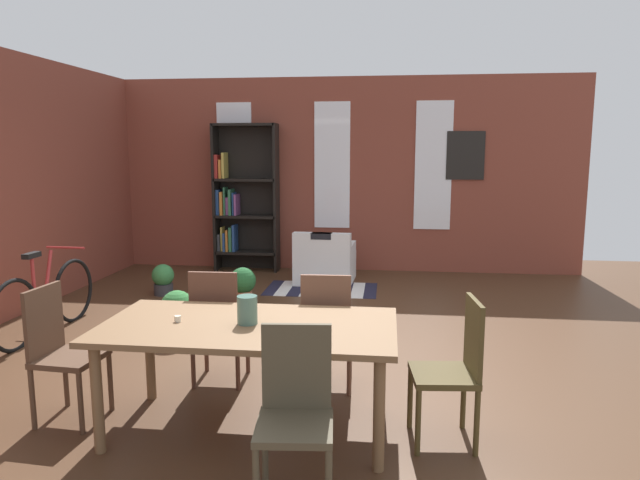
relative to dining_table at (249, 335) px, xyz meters
The scene contains 21 objects.
ground_plane 1.35m from the dining_table, 88.52° to the left, with size 10.73×10.73×0.00m, color #4B301E.
back_wall_brick 5.42m from the dining_table, 89.68° to the left, with size 7.59×0.12×2.97m, color brown.
window_pane_0 5.58m from the dining_table, 105.93° to the left, with size 0.55×0.02×1.93m, color white.
window_pane_1 5.37m from the dining_table, 89.67° to the left, with size 0.55×0.02×1.93m, color white.
window_pane_2 5.60m from the dining_table, 73.47° to the left, with size 0.55×0.02×1.93m, color white.
dining_table is the anchor object (origin of this frame).
vase_on_table 0.17m from the dining_table, behind, with size 0.13×0.13×0.19m, color #4C7266.
tealight_candle_0 0.49m from the dining_table, behind, with size 0.04×0.04×0.04m, color silver.
dining_chair_far_left 0.86m from the dining_table, 121.01° to the left, with size 0.41×0.41×0.95m.
dining_chair_near_right 0.85m from the dining_table, 59.28° to the right, with size 0.43×0.43×0.95m.
dining_chair_head_right 1.35m from the dining_table, ahead, with size 0.44×0.44×0.95m.
dining_chair_head_left 1.35m from the dining_table, behind, with size 0.43×0.43×0.95m.
dining_chair_far_right 0.86m from the dining_table, 58.66° to the left, with size 0.42×0.42×0.95m.
bookshelf_tall 5.30m from the dining_table, 105.07° to the left, with size 0.99×0.33×2.27m.
armchair_white 4.41m from the dining_table, 89.76° to the left, with size 0.84×0.84×0.75m.
bicycle_second 3.13m from the dining_table, 145.58° to the left, with size 0.44×1.68×0.90m.
potted_plant_by_shelf 3.35m from the dining_table, 105.29° to the left, with size 0.33×0.33×0.43m.
potted_plant_corner 2.14m from the dining_table, 123.72° to the left, with size 0.33×0.33×0.50m.
potted_plant_window 4.00m from the dining_table, 120.26° to the left, with size 0.29×0.29×0.40m.
striped_rug 4.01m from the dining_table, 89.73° to the left, with size 1.50×0.87×0.01m.
framed_picture 5.77m from the dining_table, 68.90° to the left, with size 0.56×0.03×0.72m, color black.
Camera 1 is at (0.87, -4.70, 1.88)m, focal length 31.99 mm.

